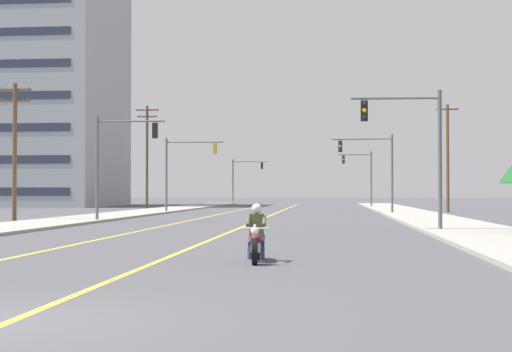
{
  "coord_description": "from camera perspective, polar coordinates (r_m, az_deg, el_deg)",
  "views": [
    {
      "loc": [
        4.47,
        -9.78,
        1.77
      ],
      "look_at": [
        1.05,
        25.22,
        2.48
      ],
      "focal_mm": 53.0,
      "sensor_mm": 36.0,
      "label": 1
    }
  ],
  "objects": [
    {
      "name": "traffic_signal_far_right",
      "position": [
        84.4,
        8.01,
        0.38
      ],
      "size": [
        3.68,
        0.37,
        6.2
      ],
      "color": "#56565B",
      "rests_on": "ground"
    },
    {
      "name": "utility_pole_left_near",
      "position": [
        47.16,
        -17.75,
        2.13
      ],
      "size": [
        2.0,
        0.26,
        8.22
      ],
      "color": "brown",
      "rests_on": "ground"
    },
    {
      "name": "motorcycle_with_rider",
      "position": [
        19.02,
        0.01,
        -4.73
      ],
      "size": [
        0.7,
        2.19,
        1.46
      ],
      "color": "black",
      "rests_on": "ground"
    },
    {
      "name": "sidewalk_kerb_right",
      "position": [
        50.19,
        12.63,
        -3.08
      ],
      "size": [
        4.4,
        110.0,
        0.14
      ],
      "primitive_type": "cube",
      "color": "#9E998E",
      "rests_on": "ground"
    },
    {
      "name": "lane_stripe_left",
      "position": [
        55.46,
        -3.17,
        -2.99
      ],
      "size": [
        0.16,
        100.0,
        0.01
      ],
      "primitive_type": "cube",
      "color": "yellow",
      "rests_on": "ground"
    },
    {
      "name": "sidewalk_kerb_left",
      "position": [
        52.05,
        -11.3,
        -3.01
      ],
      "size": [
        4.4,
        110.0,
        0.14
      ],
      "primitive_type": "cube",
      "color": "#9E998E",
      "rests_on": "ground"
    },
    {
      "name": "traffic_signal_mid_left",
      "position": [
        62.9,
        -5.53,
        0.96
      ],
      "size": [
        4.9,
        0.37,
        6.2
      ],
      "color": "#56565B",
      "rests_on": "ground"
    },
    {
      "name": "utility_pole_right_far",
      "position": [
        65.44,
        14.26,
        1.45
      ],
      "size": [
        1.84,
        0.26,
        9.08
      ],
      "color": "brown",
      "rests_on": "ground"
    },
    {
      "name": "traffic_signal_near_right",
      "position": [
        33.71,
        11.88,
        2.72
      ],
      "size": [
        3.94,
        0.47,
        6.2
      ],
      "color": "#56565B",
      "rests_on": "ground"
    },
    {
      "name": "traffic_signal_far_left",
      "position": [
        104.13,
        -1.0,
        0.12
      ],
      "size": [
        4.82,
        0.52,
        6.2
      ],
      "color": "#56565B",
      "rests_on": "ground"
    },
    {
      "name": "traffic_signal_near_left",
      "position": [
        44.7,
        -10.48,
        1.78
      ],
      "size": [
        4.09,
        0.45,
        6.2
      ],
      "color": "#56565B",
      "rests_on": "ground"
    },
    {
      "name": "apartment_building_far_left_block",
      "position": [
        96.11,
        -16.76,
        7.3
      ],
      "size": [
        20.5,
        18.98,
        31.65
      ],
      "color": "#999EA8",
      "rests_on": "ground"
    },
    {
      "name": "traffic_signal_mid_right",
      "position": [
        59.39,
        8.92,
        1.09
      ],
      "size": [
        4.78,
        0.47,
        6.2
      ],
      "color": "#56565B",
      "rests_on": "ground"
    },
    {
      "name": "utility_pole_left_far",
      "position": [
        75.5,
        -8.23,
        1.67
      ],
      "size": [
        2.33,
        0.26,
        10.23
      ],
      "color": "#4C3828",
      "rests_on": "ground"
    },
    {
      "name": "lane_stripe_center",
      "position": [
        54.98,
        1.07,
        -3.0
      ],
      "size": [
        0.16,
        100.0,
        0.01
      ],
      "primitive_type": "cube",
      "color": "yellow",
      "rests_on": "ground"
    }
  ]
}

